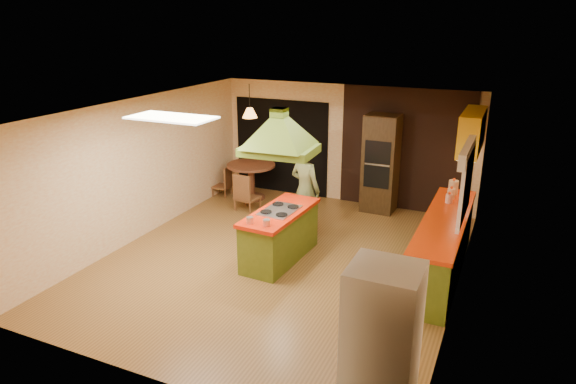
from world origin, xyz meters
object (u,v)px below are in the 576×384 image
at_px(dining_table, 251,174).
at_px(canister_large, 453,187).
at_px(kitchen_island, 280,235).
at_px(wall_oven, 381,164).
at_px(refrigerator, 381,343).
at_px(man, 305,189).

height_order(dining_table, canister_large, canister_large).
relative_size(dining_table, canister_large, 4.34).
relative_size(kitchen_island, wall_oven, 0.86).
bearing_deg(wall_oven, canister_large, -34.44).
bearing_deg(dining_table, wall_oven, 9.12).
relative_size(kitchen_island, refrigerator, 1.06).
relative_size(man, canister_large, 6.95).
xyz_separation_m(man, refrigerator, (2.42, -3.96, -0.02)).
xyz_separation_m(man, wall_oven, (0.94, 1.71, 0.16)).
xyz_separation_m(kitchen_island, dining_table, (-1.84, 2.47, 0.12)).
xyz_separation_m(wall_oven, canister_large, (1.55, -1.13, 0.04)).
relative_size(kitchen_island, man, 1.03).
distance_m(man, wall_oven, 1.96).
relative_size(kitchen_island, dining_table, 1.64).
relative_size(refrigerator, dining_table, 1.56).
bearing_deg(canister_large, dining_table, 170.84).
height_order(kitchen_island, dining_table, kitchen_island).
bearing_deg(wall_oven, kitchen_island, -105.43).
distance_m(dining_table, canister_large, 4.37).
bearing_deg(canister_large, man, -166.87).
height_order(man, dining_table, man).
bearing_deg(canister_large, refrigerator, -90.88).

